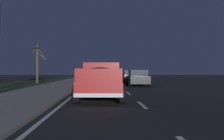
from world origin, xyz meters
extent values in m
plane|color=black|center=(27.00, 0.00, 0.00)|extent=(144.00, 144.00, 0.00)
cube|color=gray|center=(27.00, 5.70, 0.06)|extent=(108.00, 4.00, 0.12)
cube|color=#1E3819|center=(27.00, 10.70, 0.00)|extent=(108.00, 6.00, 0.01)
cube|color=silver|center=(9.66, 0.00, 0.00)|extent=(2.40, 0.14, 0.01)
cube|color=silver|center=(15.93, 0.00, 0.00)|extent=(2.40, 0.14, 0.01)
cube|color=silver|center=(21.46, 0.00, 0.00)|extent=(2.40, 0.14, 0.01)
cube|color=silver|center=(27.84, 0.00, 0.00)|extent=(2.40, 0.14, 0.01)
cube|color=silver|center=(34.27, 0.00, 0.00)|extent=(2.40, 0.14, 0.01)
cube|color=silver|center=(40.09, 0.00, 0.00)|extent=(2.40, 0.14, 0.01)
cube|color=silver|center=(46.86, 0.00, 0.00)|extent=(2.40, 0.14, 0.01)
cube|color=silver|center=(53.28, 0.00, 0.00)|extent=(2.40, 0.14, 0.01)
cube|color=silver|center=(59.27, 0.00, 0.00)|extent=(2.40, 0.14, 0.01)
cube|color=silver|center=(65.25, 0.00, 0.00)|extent=(2.40, 0.14, 0.01)
cube|color=silver|center=(71.47, 0.00, 0.00)|extent=(2.40, 0.14, 0.01)
cube|color=silver|center=(78.22, 0.00, 0.00)|extent=(2.40, 0.14, 0.01)
cube|color=silver|center=(27.00, 3.40, 0.00)|extent=(108.00, 0.14, 0.01)
cube|color=maroon|center=(11.86, 1.75, 0.67)|extent=(5.46, 2.17, 0.60)
cube|color=maroon|center=(13.04, 1.71, 1.42)|extent=(2.22, 1.91, 0.90)
cube|color=#1E2833|center=(11.99, 1.75, 1.47)|extent=(0.09, 1.44, 0.50)
cube|color=maroon|center=(10.81, 2.72, 1.25)|extent=(3.03, 0.18, 0.56)
cube|color=maroon|center=(10.75, 0.84, 1.25)|extent=(3.03, 0.18, 0.56)
cube|color=maroon|center=(9.20, 1.83, 1.25)|extent=(0.14, 1.88, 0.56)
cube|color=silver|center=(9.20, 1.83, 0.45)|extent=(0.18, 2.00, 0.16)
cube|color=red|center=(9.23, 2.63, 1.45)|extent=(0.06, 0.14, 0.20)
cube|color=red|center=(9.18, 1.03, 1.45)|extent=(0.06, 0.14, 0.20)
ellipsoid|color=#232833|center=(10.78, 1.78, 1.29)|extent=(2.64, 1.60, 0.64)
sphere|color=silver|center=(11.29, 2.13, 1.15)|extent=(0.40, 0.40, 0.40)
sphere|color=beige|center=(10.17, 1.50, 1.13)|extent=(0.34, 0.34, 0.34)
cylinder|color=black|center=(13.67, 2.69, 0.42)|extent=(0.84, 0.28, 0.84)
cylinder|color=black|center=(13.61, 0.69, 0.42)|extent=(0.84, 0.28, 0.84)
cylinder|color=black|center=(10.11, 2.81, 0.42)|extent=(0.84, 0.28, 0.84)
cylinder|color=black|center=(10.04, 0.81, 0.42)|extent=(0.84, 0.28, 0.84)
cube|color=black|center=(24.09, -1.65, 0.63)|extent=(4.40, 1.81, 0.70)
cube|color=#1E2833|center=(23.84, -1.65, 1.26)|extent=(2.47, 1.59, 0.56)
cylinder|color=black|center=(25.59, -0.76, 0.34)|extent=(0.68, 0.22, 0.68)
cylinder|color=black|center=(25.58, -2.56, 0.34)|extent=(0.68, 0.22, 0.68)
cylinder|color=black|center=(22.59, -0.75, 0.34)|extent=(0.68, 0.22, 0.68)
cylinder|color=black|center=(22.59, -2.55, 0.34)|extent=(0.68, 0.22, 0.68)
cube|color=red|center=(21.94, -1.65, 0.68)|extent=(0.08, 1.51, 0.10)
cube|color=#9E845B|center=(32.18, -1.69, 0.63)|extent=(4.44, 1.91, 0.70)
cube|color=#1E2833|center=(31.93, -1.70, 1.26)|extent=(2.50, 1.64, 0.56)
cylinder|color=black|center=(33.65, -0.75, 0.34)|extent=(0.68, 0.22, 0.68)
cylinder|color=black|center=(33.69, -2.55, 0.34)|extent=(0.68, 0.22, 0.68)
cylinder|color=black|center=(30.66, -0.83, 0.34)|extent=(0.68, 0.22, 0.68)
cylinder|color=black|center=(30.70, -2.63, 0.34)|extent=(0.68, 0.22, 0.68)
cube|color=red|center=(30.03, -1.74, 0.68)|extent=(0.12, 1.51, 0.10)
cylinder|color=#423323|center=(30.80, 9.54, 2.25)|extent=(0.28, 0.28, 4.51)
cylinder|color=#423323|center=(30.80, 9.03, 3.23)|extent=(0.10, 1.10, 0.94)
cylinder|color=#423323|center=(30.88, 9.84, 4.09)|extent=(0.26, 0.68, 0.92)
cylinder|color=#423323|center=(30.93, 9.15, 3.71)|extent=(0.35, 0.87, 1.34)
cylinder|color=#423323|center=(31.09, 9.44, 4.37)|extent=(0.68, 0.31, 0.92)
camera|label=1|loc=(-1.72, 1.64, 1.43)|focal=43.28mm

